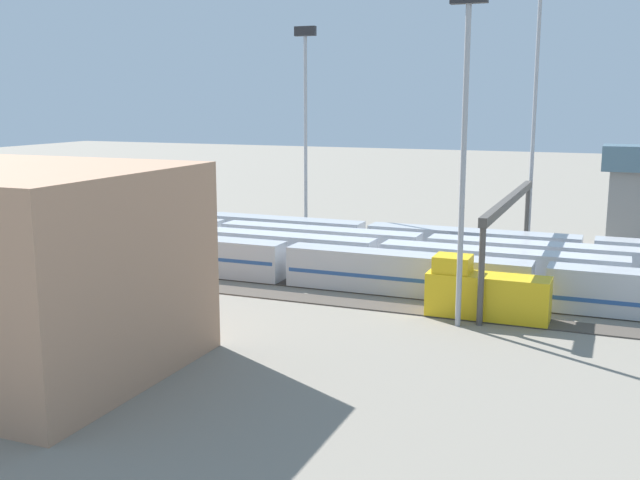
{
  "coord_description": "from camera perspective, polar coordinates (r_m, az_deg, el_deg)",
  "views": [
    {
      "loc": [
        -24.44,
        73.26,
        17.87
      ],
      "look_at": [
        6.44,
        -2.84,
        2.5
      ],
      "focal_mm": 41.98,
      "sensor_mm": 36.0,
      "label": 1
    }
  ],
  "objects": [
    {
      "name": "train_on_track_5",
      "position": [
        63.54,
        12.42,
        -3.97
      ],
      "size": [
        10.0,
        3.0,
        5.0
      ],
      "color": "gold",
      "rests_on": "ground_plane"
    },
    {
      "name": "signal_gantry",
      "position": [
        74.64,
        14.26,
        2.33
      ],
      "size": [
        0.7,
        30.0,
        8.8
      ],
      "color": "#4C4742",
      "rests_on": "ground_plane"
    },
    {
      "name": "track_bed_1",
      "position": [
        86.23,
        5.14,
        -1.36
      ],
      "size": [
        140.0,
        2.8,
        0.12
      ],
      "primitive_type": "cube",
      "color": "#4C443D",
      "rests_on": "ground_plane"
    },
    {
      "name": "light_mast_2",
      "position": [
        89.77,
        16.14,
        11.45
      ],
      "size": [
        2.8,
        0.7,
        31.84
      ],
      "color": "#9EA0A5",
      "rests_on": "ground_plane"
    },
    {
      "name": "track_bed_3",
      "position": [
        76.95,
        2.95,
        -2.8
      ],
      "size": [
        140.0,
        2.8,
        0.12
      ],
      "primitive_type": "cube",
      "color": "#3D3833",
      "rests_on": "ground_plane"
    },
    {
      "name": "light_mast_0",
      "position": [
        97.57,
        -1.11,
        10.24
      ],
      "size": [
        2.8,
        0.7,
        27.07
      ],
      "color": "#9EA0A5",
      "rests_on": "ground_plane"
    },
    {
      "name": "light_mast_1",
      "position": [
        59.02,
        10.99,
        9.34
      ],
      "size": [
        2.8,
        0.7,
        26.16
      ],
      "color": "#9EA0A5",
      "rests_on": "ground_plane"
    },
    {
      "name": "train_on_track_4",
      "position": [
        68.13,
        14.59,
        -3.16
      ],
      "size": [
        90.6,
        3.06,
        4.4
      ],
      "color": "black",
      "rests_on": "ground_plane"
    },
    {
      "name": "train_on_track_3",
      "position": [
        80.26,
        -3.76,
        -0.82
      ],
      "size": [
        71.4,
        3.06,
        3.8
      ],
      "color": "silver",
      "rests_on": "ground_plane"
    },
    {
      "name": "train_on_track_1",
      "position": [
        87.29,
        2.22,
        0.16
      ],
      "size": [
        139.0,
        3.06,
        4.4
      ],
      "color": "maroon",
      "rests_on": "ground_plane"
    },
    {
      "name": "ground_plane",
      "position": [
        79.27,
        3.55,
        -2.45
      ],
      "size": [
        400.0,
        400.0,
        0.0
      ],
      "primitive_type": "plane",
      "color": "gray"
    },
    {
      "name": "track_bed_0",
      "position": [
        90.93,
        6.06,
        -0.75
      ],
      "size": [
        140.0,
        2.8,
        0.12
      ],
      "primitive_type": "cube",
      "color": "#3D3833",
      "rests_on": "ground_plane"
    },
    {
      "name": "track_bed_2",
      "position": [
        81.57,
        4.11,
        -2.04
      ],
      "size": [
        140.0,
        2.8,
        0.12
      ],
      "primitive_type": "cube",
      "color": "#4C443D",
      "rests_on": "ground_plane"
    },
    {
      "name": "train_on_track_2",
      "position": [
        83.35,
        -0.1,
        -0.39
      ],
      "size": [
        71.4,
        3.06,
        3.8
      ],
      "color": "silver",
      "rests_on": "ground_plane"
    },
    {
      "name": "track_bed_4",
      "position": [
        72.38,
        1.65,
        -3.65
      ],
      "size": [
        140.0,
        2.8,
        0.12
      ],
      "primitive_type": "cube",
      "color": "#3D3833",
      "rests_on": "ground_plane"
    },
    {
      "name": "control_tower",
      "position": [
        97.91,
        22.34,
        3.66
      ],
      "size": [
        6.0,
        6.0,
        12.57
      ],
      "color": "gray",
      "rests_on": "ground_plane"
    },
    {
      "name": "track_bed_5",
      "position": [
        67.87,
        0.17,
        -4.61
      ],
      "size": [
        140.0,
        2.8,
        0.12
      ],
      "primitive_type": "cube",
      "color": "#4C443D",
      "rests_on": "ground_plane"
    }
  ]
}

